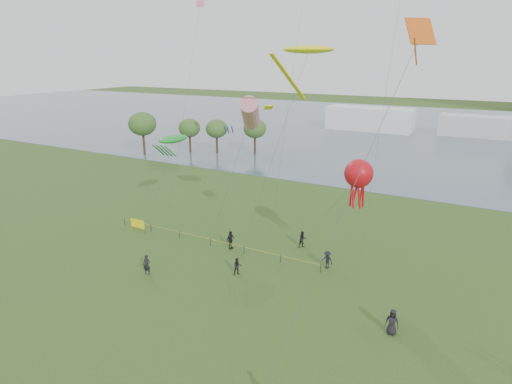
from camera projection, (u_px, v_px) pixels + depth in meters
The scene contains 17 objects.
ground_plane at pixel (186, 342), 29.21m from camera, with size 400.00×400.00×0.00m, color #233E13.
lake at pixel (419, 131), 112.92m from camera, with size 400.00×120.00×0.08m, color slate.
pavilion_left at pixel (370, 119), 113.32m from camera, with size 22.00×8.00×6.00m, color white.
pavilion_right at pixel (479, 126), 104.11m from camera, with size 18.00×7.00×5.00m, color silver.
trees at pixel (192, 127), 84.56m from camera, with size 24.03×16.00×8.44m.
fence at pixel (164, 230), 46.75m from camera, with size 24.07×0.07×1.05m.
spectator_a at pixel (237, 267), 38.04m from camera, with size 0.78×0.60×1.60m, color black.
spectator_b at pixel (327, 260), 39.18m from camera, with size 1.11×0.64×1.72m, color black.
spectator_c at pixel (230, 240), 43.20m from camera, with size 1.13×0.47×1.92m, color black.
spectator_d at pixel (392, 322), 29.80m from camera, with size 0.93×0.61×1.91m, color black.
spectator_f at pixel (147, 265), 38.07m from camera, with size 0.68×0.45×1.86m, color black.
spectator_g at pixel (303, 239), 43.51m from camera, with size 0.85×0.67×1.76m, color black.
kite_stingray at pixel (308, 50), 39.26m from camera, with size 6.20×10.02×19.68m.
kite_windsock at pixel (250, 113), 42.79m from camera, with size 5.78×5.09×15.14m.
kite_creature at pixel (173, 139), 46.35m from camera, with size 2.75×5.93×10.54m.
kite_octopus at pixel (359, 174), 35.16m from camera, with size 7.39×3.61×10.66m.
kite_delta at pixel (412, 52), 21.87m from camera, with size 5.80×11.12×20.55m.
Camera 1 is at (16.06, -19.45, 18.59)m, focal length 30.00 mm.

